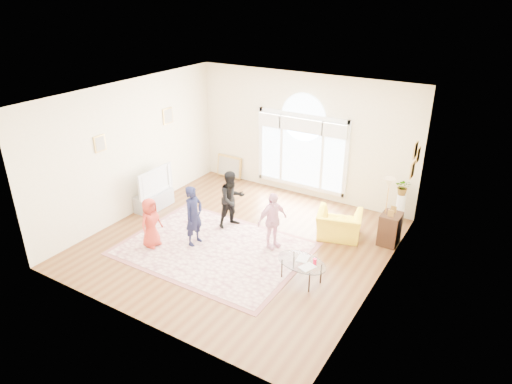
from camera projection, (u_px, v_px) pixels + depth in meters
The scene contains 17 objects.
ground at pixel (240, 242), 9.95m from camera, with size 6.00×6.00×0.00m, color #5B3318.
room_shell at pixel (300, 139), 11.49m from camera, with size 6.00×6.00×6.00m.
area_rug at pixel (214, 249), 9.69m from camera, with size 3.60×2.60×0.02m, color beige.
rug_border at pixel (214, 249), 9.69m from camera, with size 3.80×2.80×0.01m, color #945755.
tv_console at pixel (154, 200), 11.40m from camera, with size 0.45×1.00×0.42m, color #999CA1.
television at pixel (152, 180), 11.17m from camera, with size 0.17×1.13×0.65m.
coffee_table at pixel (302, 263), 8.50m from camera, with size 1.12×0.83×0.54m.
armchair at pixel (339, 225), 10.03m from camera, with size 0.95×0.83×0.62m, color yellow.
side_cabinet at pixel (390, 229), 9.78m from camera, with size 0.40×0.50×0.70m, color black.
floor_lamp at pixel (389, 189), 9.42m from camera, with size 0.25×0.25×1.51m.
plant_pedestal at pixel (400, 208), 10.67m from camera, with size 0.20×0.20×0.70m, color white.
potted_plant at pixel (403, 187), 10.44m from camera, with size 0.36×0.31×0.39m, color #33722D.
leaning_picture at pixel (230, 178), 13.26m from camera, with size 0.80×0.05×0.62m, color tan.
child_red at pixel (151, 223), 9.57m from camera, with size 0.54×0.35×1.10m, color #B63426.
child_navy at pixel (194, 216), 9.61m from camera, with size 0.48×0.32×1.33m, color #161936.
child_black at pixel (232, 199), 10.33m from camera, with size 0.65×0.51×1.34m, color black.
child_pink at pixel (272, 221), 9.50m from camera, with size 0.73×0.30×1.25m, color #FAB5CD.
Camera 1 is at (4.77, -7.15, 5.14)m, focal length 32.00 mm.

